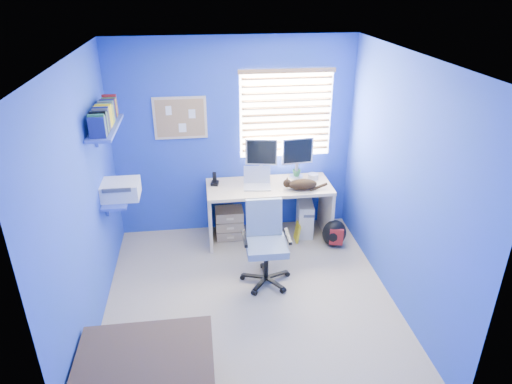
{
  "coord_description": "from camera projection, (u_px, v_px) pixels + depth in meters",
  "views": [
    {
      "loc": [
        -0.45,
        -3.84,
        3.12
      ],
      "look_at": [
        0.15,
        0.65,
        0.95
      ],
      "focal_mm": 32.0,
      "sensor_mm": 36.0,
      "label": 1
    }
  ],
  "objects": [
    {
      "name": "wall_back",
      "position": [
        234.0,
        139.0,
        5.72
      ],
      "size": [
        3.0,
        0.01,
        2.5
      ],
      "primitive_type": "cube",
      "color": "#264BB0",
      "rests_on": "ground"
    },
    {
      "name": "office_chair",
      "position": [
        266.0,
        253.0,
        5.01
      ],
      "size": [
        0.54,
        0.54,
        0.92
      ],
      "color": "black",
      "rests_on": "floor"
    },
    {
      "name": "bed_corner",
      "position": [
        148.0,
        378.0,
        3.59
      ],
      "size": [
        1.01,
        0.72,
        0.48
      ],
      "primitive_type": "cube",
      "color": "#4A3827",
      "rests_on": "floor"
    },
    {
      "name": "tower_pc",
      "position": [
        305.0,
        217.0,
        6.01
      ],
      "size": [
        0.25,
        0.46,
        0.45
      ],
      "primitive_type": "cube",
      "rotation": [
        0.0,
        0.0,
        -0.13
      ],
      "color": "beige",
      "rests_on": "floor"
    },
    {
      "name": "wall_shelves",
      "position": [
        111.0,
        154.0,
        4.72
      ],
      "size": [
        0.42,
        0.9,
        1.05
      ],
      "color": "#3B50B8",
      "rests_on": "ground"
    },
    {
      "name": "phone",
      "position": [
        215.0,
        178.0,
        5.66
      ],
      "size": [
        0.11,
        0.13,
        0.17
      ],
      "primitive_type": "cube",
      "rotation": [
        0.0,
        0.0,
        -0.22
      ],
      "color": "black",
      "rests_on": "desk"
    },
    {
      "name": "yellow_book",
      "position": [
        297.0,
        232.0,
        5.86
      ],
      "size": [
        0.03,
        0.17,
        0.24
      ],
      "primitive_type": "cube",
      "color": "yellow",
      "rests_on": "floor"
    },
    {
      "name": "desk",
      "position": [
        269.0,
        212.0,
        5.84
      ],
      "size": [
        1.55,
        0.65,
        0.74
      ],
      "primitive_type": "cube",
      "color": "#D1B382",
      "rests_on": "floor"
    },
    {
      "name": "wall_front",
      "position": [
        280.0,
        303.0,
        2.86
      ],
      "size": [
        3.0,
        0.01,
        2.5
      ],
      "primitive_type": "cube",
      "color": "#264BB0",
      "rests_on": "ground"
    },
    {
      "name": "ceiling",
      "position": [
        248.0,
        57.0,
        3.75
      ],
      "size": [
        3.0,
        3.2,
        0.0
      ],
      "primitive_type": "cube",
      "color": "white",
      "rests_on": "wall_back"
    },
    {
      "name": "wall_left",
      "position": [
        85.0,
        203.0,
        4.11
      ],
      "size": [
        0.01,
        3.2,
        2.5
      ],
      "primitive_type": "cube",
      "color": "#264BB0",
      "rests_on": "ground"
    },
    {
      "name": "laptop",
      "position": [
        257.0,
        179.0,
        5.58
      ],
      "size": [
        0.36,
        0.29,
        0.22
      ],
      "primitive_type": "cube",
      "rotation": [
        0.0,
        0.0,
        -0.11
      ],
      "color": "silver",
      "rests_on": "desk"
    },
    {
      "name": "wall_right",
      "position": [
        401.0,
        185.0,
        4.47
      ],
      "size": [
        0.01,
        3.2,
        2.5
      ],
      "primitive_type": "cube",
      "color": "#264BB0",
      "rests_on": "ground"
    },
    {
      "name": "backpack",
      "position": [
        334.0,
        233.0,
        5.73
      ],
      "size": [
        0.35,
        0.3,
        0.36
      ],
      "primitive_type": "ellipsoid",
      "rotation": [
        0.0,
        0.0,
        -0.25
      ],
      "color": "black",
      "rests_on": "floor"
    },
    {
      "name": "window_blinds",
      "position": [
        286.0,
        114.0,
        5.64
      ],
      "size": [
        1.15,
        0.05,
        1.1
      ],
      "color": "white",
      "rests_on": "ground"
    },
    {
      "name": "monitor_left",
      "position": [
        261.0,
        159.0,
        5.76
      ],
      "size": [
        0.42,
        0.19,
        0.54
      ],
      "primitive_type": "cube",
      "rotation": [
        0.0,
        0.0,
        -0.19
      ],
      "color": "silver",
      "rests_on": "desk"
    },
    {
      "name": "cd_spindle",
      "position": [
        313.0,
        176.0,
        5.85
      ],
      "size": [
        0.13,
        0.13,
        0.07
      ],
      "primitive_type": "cylinder",
      "color": "silver",
      "rests_on": "desk"
    },
    {
      "name": "monitor_right",
      "position": [
        297.0,
        158.0,
        5.79
      ],
      "size": [
        0.41,
        0.16,
        0.54
      ],
      "primitive_type": "cube",
      "rotation": [
        0.0,
        0.0,
        0.1
      ],
      "color": "silver",
      "rests_on": "desk"
    },
    {
      "name": "drawer_boxes",
      "position": [
        229.0,
        223.0,
        5.91
      ],
      "size": [
        0.35,
        0.28,
        0.41
      ],
      "primitive_type": "cube",
      "color": "tan",
      "rests_on": "floor"
    },
    {
      "name": "cat",
      "position": [
        303.0,
        184.0,
        5.55
      ],
      "size": [
        0.39,
        0.25,
        0.13
      ],
      "primitive_type": "ellipsoid",
      "rotation": [
        0.0,
        0.0,
        -0.17
      ],
      "color": "black",
      "rests_on": "desk"
    },
    {
      "name": "mug",
      "position": [
        297.0,
        173.0,
        5.89
      ],
      "size": [
        0.1,
        0.09,
        0.1
      ],
      "primitive_type": "imported",
      "color": "#2C733C",
      "rests_on": "desk"
    },
    {
      "name": "floor",
      "position": [
        250.0,
        300.0,
        4.83
      ],
      "size": [
        3.0,
        3.2,
        0.0
      ],
      "primitive_type": "cube",
      "color": "tan",
      "rests_on": "ground"
    },
    {
      "name": "corkboard",
      "position": [
        180.0,
        118.0,
        5.5
      ],
      "size": [
        0.64,
        0.02,
        0.52
      ],
      "color": "#D1B382",
      "rests_on": "ground"
    }
  ]
}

